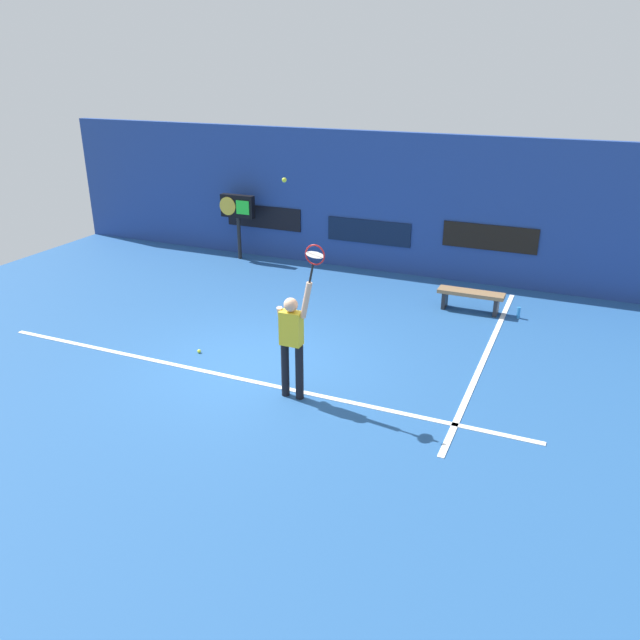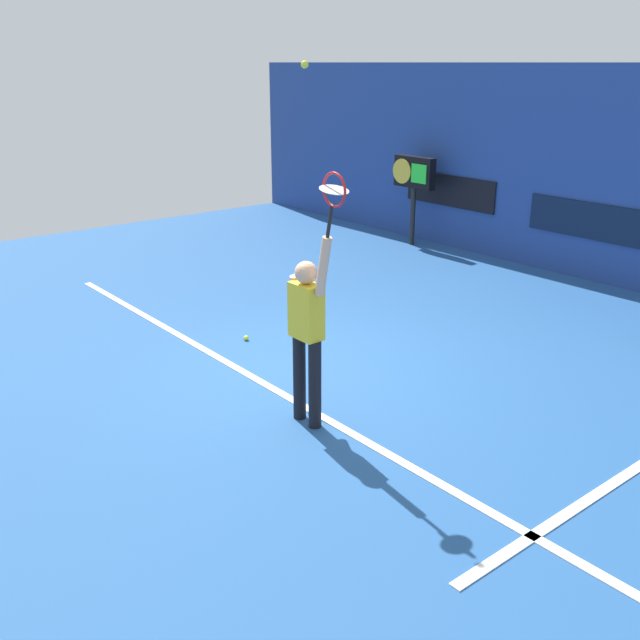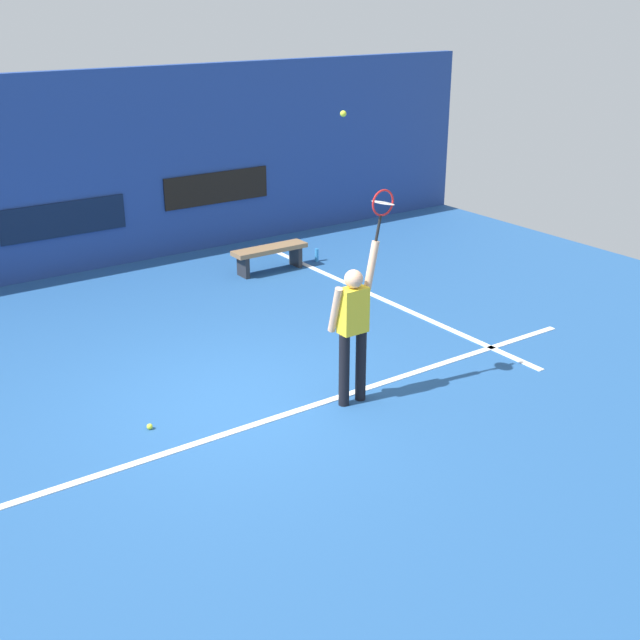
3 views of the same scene
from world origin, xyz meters
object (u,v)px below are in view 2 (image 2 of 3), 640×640
object	(u,v)px
tennis_player	(307,329)
spare_ball	(246,338)
tennis_racket	(334,194)
tennis_ball	(305,64)
scoreboard_clock	(414,176)

from	to	relation	value
tennis_player	spare_ball	bearing A→B (deg)	161.28
tennis_racket	spare_ball	world-z (taller)	tennis_racket
tennis_player	tennis_racket	distance (m)	1.43
tennis_ball	scoreboard_clock	size ratio (longest dim) A/B	0.04
tennis_racket	tennis_ball	xyz separation A→B (m)	(-0.51, 0.09, 1.06)
tennis_player	scoreboard_clock	bearing A→B (deg)	126.36
scoreboard_clock	spare_ball	world-z (taller)	scoreboard_clock
scoreboard_clock	spare_ball	size ratio (longest dim) A/B	25.57
tennis_racket	spare_ball	size ratio (longest dim) A/B	9.18
tennis_ball	tennis_racket	bearing A→B (deg)	-9.63
tennis_player	tennis_racket	world-z (taller)	tennis_racket
tennis_racket	tennis_ball	bearing A→B (deg)	170.37
tennis_player	tennis_ball	world-z (taller)	tennis_ball
tennis_racket	scoreboard_clock	distance (m)	8.16
tennis_player	scoreboard_clock	distance (m)	7.86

